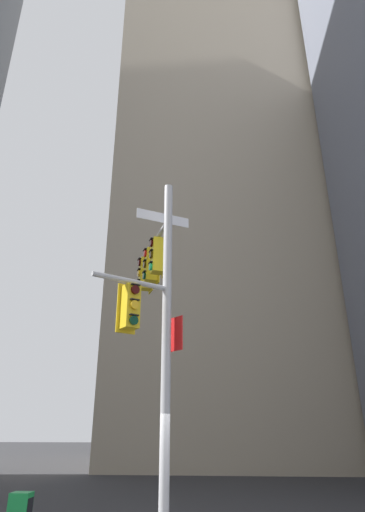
% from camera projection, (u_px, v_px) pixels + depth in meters
% --- Properties ---
extents(building_mid_block, '(15.83, 15.83, 53.80)m').
position_uv_depth(building_mid_block, '(223.00, 136.00, 37.83)').
color(building_mid_block, tan).
rests_on(building_mid_block, ground).
extents(signal_pole_assembly, '(2.04, 3.90, 8.25)m').
position_uv_depth(signal_pole_assembly, '(154.00, 299.00, 10.57)').
color(signal_pole_assembly, '#B2B2B5').
rests_on(signal_pole_assembly, ground).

